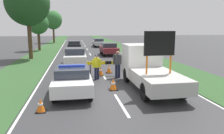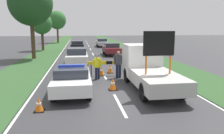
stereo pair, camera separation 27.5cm
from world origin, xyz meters
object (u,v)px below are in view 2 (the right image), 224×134
(traffic_cone_near_police, at_px, (110,69))
(road_barrier, at_px, (106,64))
(pedestrian_civilian, at_px, (118,62))
(traffic_cone_centre_front, at_px, (131,70))
(queued_car_sedan_silver, at_px, (102,42))
(queued_car_sedan_black, at_px, (77,46))
(roadside_tree_mid_left, at_px, (31,3))
(police_car, at_px, (72,78))
(traffic_cone_near_truck, at_px, (113,84))
(traffic_cone_lane_edge, at_px, (101,71))
(work_truck, at_px, (148,67))
(police_officer, at_px, (97,65))
(queued_car_wagon_maroon, at_px, (111,49))
(traffic_cone_behind_barrier, at_px, (39,105))
(roadside_tree_near_left, at_px, (57,20))
(roadside_tree_near_right, at_px, (42,24))
(queued_car_van_white, at_px, (77,56))

(traffic_cone_near_police, bearing_deg, road_barrier, -114.17)
(pedestrian_civilian, xyz_separation_m, traffic_cone_centre_front, (1.18, 1.18, -0.79))
(queued_car_sedan_silver, bearing_deg, pedestrian_civilian, 86.73)
(queued_car_sedan_black, height_order, roadside_tree_mid_left, roadside_tree_mid_left)
(police_car, relative_size, road_barrier, 1.78)
(police_car, bearing_deg, roadside_tree_mid_left, 110.46)
(road_barrier, bearing_deg, traffic_cone_near_police, 62.06)
(traffic_cone_near_truck, distance_m, roadside_tree_mid_left, 15.57)
(traffic_cone_lane_edge, bearing_deg, pedestrian_civilian, -41.23)
(work_truck, distance_m, police_officer, 3.47)
(police_officer, distance_m, queued_car_wagon_maroon, 12.62)
(traffic_cone_behind_barrier, height_order, queued_car_sedan_black, queued_car_sedan_black)
(work_truck, bearing_deg, traffic_cone_lane_edge, -54.70)
(road_barrier, height_order, roadside_tree_near_left, roadside_tree_near_left)
(pedestrian_civilian, distance_m, traffic_cone_centre_front, 1.84)
(roadside_tree_near_right, bearing_deg, queued_car_sedan_silver, 28.66)
(traffic_cone_lane_edge, bearing_deg, queued_car_van_white, 111.56)
(road_barrier, distance_m, traffic_cone_centre_front, 2.05)
(traffic_cone_behind_barrier, bearing_deg, queued_car_sedan_silver, 79.28)
(pedestrian_civilian, bearing_deg, police_car, -158.58)
(traffic_cone_behind_barrier, relative_size, queued_car_sedan_silver, 0.13)
(traffic_cone_centre_front, bearing_deg, roadside_tree_near_right, 116.81)
(roadside_tree_mid_left, bearing_deg, queued_car_wagon_maroon, 12.51)
(police_officer, relative_size, traffic_cone_behind_barrier, 2.84)
(queued_car_sedan_black, xyz_separation_m, roadside_tree_near_left, (-4.33, 18.01, 4.08))
(traffic_cone_behind_barrier, distance_m, queued_car_sedan_silver, 29.90)
(traffic_cone_near_police, relative_size, roadside_tree_mid_left, 0.08)
(queued_car_van_white, relative_size, queued_car_sedan_silver, 1.00)
(traffic_cone_near_truck, height_order, traffic_cone_behind_barrier, traffic_cone_near_truck)
(queued_car_van_white, relative_size, roadside_tree_near_left, 0.65)
(police_car, height_order, queued_car_sedan_black, queued_car_sedan_black)
(pedestrian_civilian, relative_size, queued_car_van_white, 0.40)
(queued_car_wagon_maroon, bearing_deg, roadside_tree_near_right, -36.93)
(work_truck, xyz_separation_m, police_officer, (-2.64, 2.24, -0.17))
(police_car, distance_m, pedestrian_civilian, 4.13)
(traffic_cone_behind_barrier, xyz_separation_m, roadside_tree_mid_left, (-3.19, 15.58, 5.51))
(traffic_cone_centre_front, height_order, queued_car_van_white, queued_car_van_white)
(police_officer, bearing_deg, roadside_tree_near_right, -83.12)
(pedestrian_civilian, bearing_deg, queued_car_van_white, 94.91)
(roadside_tree_mid_left, bearing_deg, roadside_tree_near_right, 92.73)
(police_officer, bearing_deg, queued_car_wagon_maroon, -114.05)
(roadside_tree_near_right, bearing_deg, traffic_cone_lane_edge, -69.47)
(queued_car_sedan_silver, bearing_deg, traffic_cone_behind_barrier, 79.28)
(pedestrian_civilian, xyz_separation_m, queued_car_sedan_black, (-2.82, 17.33, -0.26))
(road_barrier, xyz_separation_m, roadside_tree_near_left, (-6.41, 34.60, 4.03))
(police_car, height_order, roadside_tree_near_left, roadside_tree_near_left)
(queued_car_sedan_black, bearing_deg, roadside_tree_near_right, -18.05)
(queued_car_wagon_maroon, distance_m, queued_car_sedan_black, 6.66)
(queued_car_sedan_silver, bearing_deg, traffic_cone_near_truck, 85.36)
(police_car, bearing_deg, road_barrier, 60.08)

